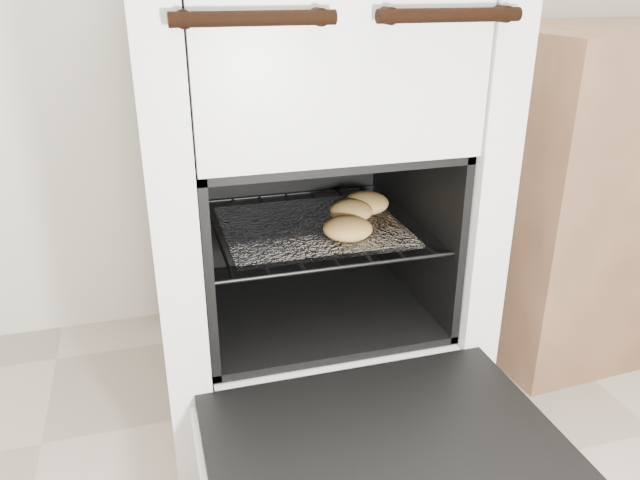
{
  "coord_description": "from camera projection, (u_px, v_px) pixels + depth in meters",
  "views": [
    {
      "loc": [
        -0.38,
        -0.18,
        0.95
      ],
      "look_at": [
        -0.05,
        0.96,
        0.45
      ],
      "focal_mm": 35.0,
      "sensor_mm": 36.0,
      "label": 1
    }
  ],
  "objects": [
    {
      "name": "oven_door",
      "position": [
        388.0,
        456.0,
        1.02
      ],
      "size": [
        0.6,
        0.47,
        0.04
      ],
      "color": "black",
      "rests_on": "stove"
    },
    {
      "name": "foil_sheet",
      "position": [
        311.0,
        227.0,
        1.35
      ],
      "size": [
        0.38,
        0.34,
        0.01
      ],
      "primitive_type": "cube",
      "color": "white",
      "rests_on": "oven_rack"
    },
    {
      "name": "baked_rolls",
      "position": [
        356.0,
        213.0,
        1.35
      ],
      "size": [
        0.21,
        0.26,
        0.05
      ],
      "color": "tan",
      "rests_on": "foil_sheet"
    },
    {
      "name": "oven_rack",
      "position": [
        309.0,
        226.0,
        1.37
      ],
      "size": [
        0.49,
        0.47,
        0.01
      ],
      "color": "black",
      "rests_on": "stove"
    },
    {
      "name": "counter",
      "position": [
        613.0,
        183.0,
        1.74
      ],
      "size": [
        0.88,
        0.61,
        0.84
      ],
      "primitive_type": "cube",
      "rotation": [
        0.0,
        0.0,
        0.06
      ],
      "color": "brown",
      "rests_on": "ground"
    },
    {
      "name": "stove",
      "position": [
        300.0,
        191.0,
        1.42
      ],
      "size": [
        0.67,
        0.75,
        1.03
      ],
      "color": "silver",
      "rests_on": "ground"
    }
  ]
}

